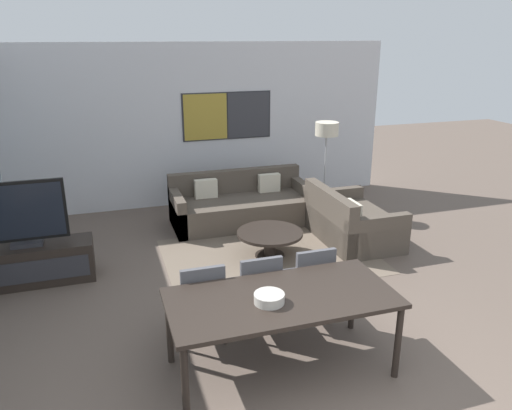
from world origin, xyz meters
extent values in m
cube|color=silver|center=(0.00, 5.93, 1.40)|extent=(7.23, 0.06, 2.80)
cube|color=#2D2D33|center=(0.64, 5.89, 1.55)|extent=(1.60, 0.01, 0.83)
cube|color=#B29333|center=(0.25, 5.88, 1.55)|extent=(0.76, 0.02, 0.79)
cube|color=#38383D|center=(1.03, 5.88, 1.55)|extent=(0.76, 0.02, 0.79)
cube|color=#706051|center=(0.54, 3.28, 0.00)|extent=(2.85, 2.05, 0.01)
cube|color=black|center=(-2.51, 3.47, 0.25)|extent=(1.49, 0.47, 0.49)
cube|color=#2D2D33|center=(-2.51, 3.23, 0.25)|extent=(1.37, 0.01, 0.27)
cube|color=#2D2D33|center=(-2.51, 3.47, 0.52)|extent=(0.36, 0.20, 0.05)
cube|color=#2D2D33|center=(-2.51, 3.47, 0.58)|extent=(0.06, 0.03, 0.08)
cube|color=black|center=(-2.51, 3.47, 0.93)|extent=(1.00, 0.04, 0.74)
cube|color=black|center=(-2.51, 3.45, 0.93)|extent=(0.93, 0.01, 0.66)
cube|color=#51473D|center=(0.54, 4.64, 0.21)|extent=(2.23, 0.97, 0.42)
cube|color=#51473D|center=(0.54, 5.04, 0.40)|extent=(2.23, 0.16, 0.79)
cube|color=#51473D|center=(-0.51, 4.64, 0.30)|extent=(0.14, 0.97, 0.60)
cube|color=#51473D|center=(1.58, 4.64, 0.30)|extent=(0.14, 0.97, 0.60)
cube|color=beige|center=(0.00, 4.86, 0.57)|extent=(0.36, 0.12, 0.30)
cube|color=beige|center=(1.07, 4.86, 0.57)|extent=(0.36, 0.12, 0.30)
cube|color=#51473D|center=(1.92, 3.47, 0.21)|extent=(0.97, 1.47, 0.42)
cube|color=#51473D|center=(1.51, 3.47, 0.40)|extent=(0.16, 1.47, 0.79)
cube|color=#51473D|center=(1.92, 2.81, 0.30)|extent=(0.97, 0.14, 0.60)
cube|color=#51473D|center=(1.92, 4.13, 0.30)|extent=(0.97, 0.14, 0.60)
cube|color=beige|center=(1.69, 3.14, 0.57)|extent=(0.12, 0.36, 0.30)
cylinder|color=black|center=(0.54, 3.28, 0.01)|extent=(0.41, 0.41, 0.03)
cylinder|color=black|center=(0.54, 3.28, 0.16)|extent=(0.16, 0.16, 0.33)
cylinder|color=black|center=(0.54, 3.28, 0.35)|extent=(0.90, 0.90, 0.04)
cube|color=black|center=(-0.18, 0.94, 0.73)|extent=(2.00, 0.95, 0.04)
cylinder|color=black|center=(-1.12, 0.53, 0.36)|extent=(0.06, 0.06, 0.71)
cylinder|color=black|center=(0.76, 0.53, 0.36)|extent=(0.06, 0.06, 0.71)
cylinder|color=black|center=(-1.12, 1.35, 0.36)|extent=(0.06, 0.06, 0.71)
cylinder|color=black|center=(0.76, 1.35, 0.36)|extent=(0.06, 0.06, 0.71)
cube|color=#4C4C51|center=(-0.76, 1.68, 0.45)|extent=(0.46, 0.46, 0.06)
cube|color=#4C4C51|center=(-0.76, 1.47, 0.67)|extent=(0.42, 0.05, 0.38)
cylinder|color=black|center=(-0.96, 1.48, 0.21)|extent=(0.04, 0.04, 0.42)
cylinder|color=black|center=(-0.56, 1.48, 0.21)|extent=(0.04, 0.04, 0.42)
cylinder|color=black|center=(-0.96, 1.88, 0.21)|extent=(0.04, 0.04, 0.42)
cylinder|color=black|center=(-0.56, 1.88, 0.21)|extent=(0.04, 0.04, 0.42)
cube|color=#4C4C51|center=(-0.18, 1.70, 0.45)|extent=(0.46, 0.46, 0.06)
cube|color=#4C4C51|center=(-0.18, 1.50, 0.67)|extent=(0.42, 0.05, 0.38)
cylinder|color=black|center=(-0.38, 1.50, 0.21)|extent=(0.04, 0.04, 0.42)
cylinder|color=black|center=(0.02, 1.50, 0.21)|extent=(0.04, 0.04, 0.42)
cylinder|color=black|center=(-0.38, 1.90, 0.21)|extent=(0.04, 0.04, 0.42)
cylinder|color=black|center=(0.02, 1.90, 0.21)|extent=(0.04, 0.04, 0.42)
cube|color=#4C4C51|center=(0.41, 1.71, 0.45)|extent=(0.46, 0.46, 0.06)
cube|color=#4C4C51|center=(0.41, 1.51, 0.67)|extent=(0.42, 0.05, 0.38)
cylinder|color=black|center=(0.21, 1.51, 0.21)|extent=(0.04, 0.04, 0.42)
cylinder|color=black|center=(0.61, 1.51, 0.21)|extent=(0.04, 0.04, 0.42)
cylinder|color=black|center=(0.21, 1.91, 0.21)|extent=(0.04, 0.04, 0.42)
cylinder|color=black|center=(0.61, 1.91, 0.21)|extent=(0.04, 0.04, 0.42)
cylinder|color=#B7B2A8|center=(-0.32, 0.86, 0.80)|extent=(0.26, 0.26, 0.09)
torus|color=#B7B2A8|center=(-0.32, 0.86, 0.83)|extent=(0.26, 0.26, 0.02)
cylinder|color=#2D2D33|center=(1.99, 4.66, 0.01)|extent=(0.28, 0.28, 0.02)
cylinder|color=#B7B7BC|center=(1.99, 4.66, 0.69)|extent=(0.03, 0.03, 1.32)
cylinder|color=beige|center=(1.99, 4.66, 1.46)|extent=(0.38, 0.38, 0.22)
camera|label=1|loc=(-1.57, -2.66, 2.91)|focal=35.00mm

